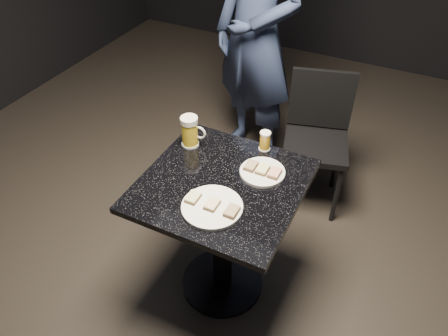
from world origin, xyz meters
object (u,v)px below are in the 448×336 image
(plate_small, at_px, (262,172))
(patron, at_px, (257,36))
(plate_large, at_px, (212,207))
(chair, at_px, (317,133))
(table, at_px, (222,220))
(beer_tumbler, at_px, (265,141))
(beer_mug, at_px, (190,131))

(plate_small, xyz_separation_m, patron, (-0.47, 1.01, 0.16))
(plate_large, height_order, patron, patron)
(plate_large, distance_m, patron, 1.37)
(patron, distance_m, chair, 0.71)
(table, bearing_deg, plate_small, 45.57)
(plate_large, height_order, chair, chair)
(beer_tumbler, bearing_deg, table, -103.64)
(beer_mug, relative_size, chair, 0.18)
(plate_large, xyz_separation_m, beer_mug, (-0.30, 0.34, 0.07))
(plate_small, height_order, beer_mug, beer_mug)
(table, bearing_deg, plate_large, -78.04)
(plate_small, bearing_deg, beer_mug, 173.73)
(patron, height_order, beer_mug, patron)
(plate_small, distance_m, table, 0.32)
(beer_mug, height_order, chair, beer_mug)
(chair, bearing_deg, beer_tumbler, -101.06)
(plate_small, bearing_deg, beer_tumbler, 109.34)
(plate_large, bearing_deg, chair, 81.56)
(beer_tumbler, bearing_deg, plate_large, -95.05)
(beer_tumbler, distance_m, chair, 0.68)
(plate_large, relative_size, patron, 0.14)
(chair, bearing_deg, table, -101.95)
(patron, height_order, beer_tumbler, patron)
(table, bearing_deg, chair, 78.05)
(patron, bearing_deg, table, -50.39)
(plate_small, distance_m, chair, 0.81)
(beer_mug, distance_m, chair, 0.92)
(beer_mug, xyz_separation_m, beer_tumbler, (0.34, 0.13, -0.03))
(chair, bearing_deg, patron, 155.03)
(plate_small, height_order, chair, chair)
(beer_tumbler, bearing_deg, plate_small, -70.66)
(plate_large, distance_m, beer_tumbler, 0.47)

